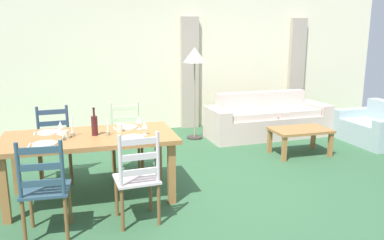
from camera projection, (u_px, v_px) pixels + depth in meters
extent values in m
cube|color=#2F5737|center=(216.00, 189.00, 4.70)|extent=(9.60, 9.60, 0.02)
cube|color=#F1E6C2|center=(161.00, 61.00, 7.50)|extent=(9.60, 0.16, 2.70)
cube|color=#AE9E8E|center=(190.00, 74.00, 7.58)|extent=(0.35, 0.08, 2.20)
cube|color=#AE9E8E|center=(296.00, 71.00, 8.23)|extent=(0.35, 0.08, 2.20)
cube|color=#9C6838|center=(90.00, 138.00, 4.27)|extent=(1.90, 0.96, 0.05)
cube|color=#9C6838|center=(4.00, 190.00, 3.76)|extent=(0.08, 0.08, 0.70)
cube|color=#9C6838|center=(172.00, 173.00, 4.22)|extent=(0.08, 0.08, 0.70)
cube|color=#9C6838|center=(16.00, 166.00, 4.47)|extent=(0.08, 0.08, 0.70)
cube|color=#9C6838|center=(158.00, 153.00, 4.93)|extent=(0.08, 0.08, 0.70)
cube|color=#2C4757|center=(46.00, 190.00, 3.53)|extent=(0.45, 0.43, 0.03)
cylinder|color=brown|center=(31.00, 207.00, 3.70)|extent=(0.04, 0.04, 0.43)
cylinder|color=brown|center=(70.00, 203.00, 3.78)|extent=(0.04, 0.04, 0.43)
cylinder|color=brown|center=(24.00, 223.00, 3.38)|extent=(0.04, 0.04, 0.43)
cylinder|color=brown|center=(66.00, 219.00, 3.45)|extent=(0.04, 0.04, 0.43)
cylinder|color=#2C4757|center=(18.00, 171.00, 3.27)|extent=(0.04, 0.04, 0.50)
cylinder|color=#2C4757|center=(62.00, 168.00, 3.35)|extent=(0.04, 0.04, 0.50)
cube|color=#2C4757|center=(42.00, 183.00, 3.34)|extent=(0.38, 0.05, 0.06)
cube|color=#2C4757|center=(40.00, 167.00, 3.31)|extent=(0.38, 0.05, 0.06)
cube|color=#2C4757|center=(39.00, 150.00, 3.27)|extent=(0.38, 0.05, 0.06)
cube|color=silver|center=(136.00, 179.00, 3.79)|extent=(0.45, 0.43, 0.03)
cylinder|color=brown|center=(117.00, 196.00, 3.94)|extent=(0.04, 0.04, 0.43)
cylinder|color=brown|center=(150.00, 192.00, 4.06)|extent=(0.04, 0.04, 0.43)
cylinder|color=brown|center=(122.00, 210.00, 3.63)|extent=(0.04, 0.04, 0.43)
cylinder|color=brown|center=(159.00, 205.00, 3.75)|extent=(0.04, 0.04, 0.43)
cylinder|color=silver|center=(120.00, 161.00, 3.52)|extent=(0.04, 0.04, 0.50)
cylinder|color=silver|center=(158.00, 157.00, 3.64)|extent=(0.04, 0.04, 0.50)
cube|color=silver|center=(140.00, 172.00, 3.61)|extent=(0.38, 0.05, 0.06)
cube|color=silver|center=(139.00, 157.00, 3.58)|extent=(0.38, 0.05, 0.06)
cube|color=silver|center=(139.00, 142.00, 3.54)|extent=(0.38, 0.05, 0.06)
cube|color=#2F445C|center=(55.00, 148.00, 4.84)|extent=(0.44, 0.42, 0.03)
cylinder|color=brown|center=(71.00, 168.00, 4.80)|extent=(0.04, 0.04, 0.43)
cylinder|color=brown|center=(41.00, 171.00, 4.68)|extent=(0.04, 0.04, 0.43)
cylinder|color=brown|center=(70.00, 160.00, 5.11)|extent=(0.04, 0.04, 0.43)
cylinder|color=brown|center=(41.00, 162.00, 4.99)|extent=(0.04, 0.04, 0.43)
cylinder|color=#2F445C|center=(68.00, 124.00, 5.00)|extent=(0.04, 0.04, 0.50)
cylinder|color=#2F445C|center=(38.00, 126.00, 4.88)|extent=(0.04, 0.04, 0.50)
cube|color=#2F445C|center=(54.00, 135.00, 4.97)|extent=(0.38, 0.05, 0.06)
cube|color=#2F445C|center=(53.00, 123.00, 4.94)|extent=(0.38, 0.05, 0.06)
cube|color=#2F445C|center=(52.00, 112.00, 4.90)|extent=(0.38, 0.05, 0.06)
cube|color=beige|center=(127.00, 142.00, 5.10)|extent=(0.43, 0.41, 0.03)
cylinder|color=brown|center=(142.00, 161.00, 5.03)|extent=(0.04, 0.04, 0.43)
cylinder|color=brown|center=(115.00, 164.00, 4.94)|extent=(0.04, 0.04, 0.43)
cylinder|color=brown|center=(139.00, 154.00, 5.35)|extent=(0.04, 0.04, 0.43)
cylinder|color=brown|center=(113.00, 156.00, 5.26)|extent=(0.04, 0.04, 0.43)
cylinder|color=beige|center=(138.00, 120.00, 5.24)|extent=(0.04, 0.04, 0.50)
cylinder|color=beige|center=(111.00, 121.00, 5.15)|extent=(0.04, 0.04, 0.50)
cube|color=beige|center=(125.00, 130.00, 5.23)|extent=(0.38, 0.03, 0.06)
cube|color=beige|center=(125.00, 119.00, 5.19)|extent=(0.38, 0.03, 0.06)
cube|color=beige|center=(124.00, 108.00, 5.16)|extent=(0.38, 0.03, 0.06)
cylinder|color=white|center=(45.00, 144.00, 3.90)|extent=(0.24, 0.24, 0.02)
cube|color=silver|center=(29.00, 146.00, 3.86)|extent=(0.03, 0.17, 0.01)
cylinder|color=white|center=(133.00, 137.00, 4.15)|extent=(0.24, 0.24, 0.02)
cube|color=silver|center=(119.00, 139.00, 4.11)|extent=(0.03, 0.17, 0.01)
cylinder|color=white|center=(48.00, 132.00, 4.37)|extent=(0.24, 0.24, 0.02)
cube|color=silver|center=(34.00, 134.00, 4.33)|extent=(0.03, 0.17, 0.01)
cylinder|color=white|center=(127.00, 127.00, 4.62)|extent=(0.24, 0.24, 0.02)
cube|color=silver|center=(115.00, 128.00, 4.58)|extent=(0.03, 0.17, 0.01)
cylinder|color=#471919|center=(95.00, 126.00, 4.25)|extent=(0.07, 0.07, 0.22)
cylinder|color=#471919|center=(94.00, 113.00, 4.21)|extent=(0.02, 0.02, 0.08)
cylinder|color=black|center=(94.00, 108.00, 4.20)|extent=(0.03, 0.03, 0.02)
cylinder|color=white|center=(60.00, 141.00, 4.04)|extent=(0.06, 0.06, 0.01)
cylinder|color=white|center=(60.00, 137.00, 4.03)|extent=(0.01, 0.01, 0.07)
cone|color=white|center=(59.00, 130.00, 4.02)|extent=(0.06, 0.06, 0.08)
cylinder|color=white|center=(145.00, 134.00, 4.30)|extent=(0.06, 0.06, 0.01)
cylinder|color=white|center=(145.00, 131.00, 4.29)|extent=(0.01, 0.01, 0.07)
cone|color=white|center=(145.00, 125.00, 4.27)|extent=(0.06, 0.06, 0.08)
cylinder|color=white|center=(61.00, 135.00, 4.29)|extent=(0.06, 0.06, 0.01)
cylinder|color=white|center=(61.00, 131.00, 4.28)|extent=(0.01, 0.01, 0.07)
cone|color=white|center=(60.00, 125.00, 4.26)|extent=(0.06, 0.06, 0.08)
cylinder|color=white|center=(139.00, 129.00, 4.55)|extent=(0.06, 0.06, 0.01)
cylinder|color=white|center=(139.00, 126.00, 4.54)|extent=(0.01, 0.01, 0.07)
cone|color=white|center=(139.00, 120.00, 4.52)|extent=(0.06, 0.06, 0.08)
cylinder|color=beige|center=(120.00, 128.00, 4.42)|extent=(0.07, 0.07, 0.09)
cylinder|color=beige|center=(66.00, 135.00, 4.12)|extent=(0.07, 0.07, 0.09)
cylinder|color=#998C66|center=(73.00, 135.00, 4.23)|extent=(0.05, 0.05, 0.04)
cylinder|color=white|center=(72.00, 124.00, 4.20)|extent=(0.02, 0.02, 0.19)
cylinder|color=#998C66|center=(108.00, 133.00, 4.27)|extent=(0.05, 0.05, 0.04)
cylinder|color=white|center=(107.00, 125.00, 4.25)|extent=(0.02, 0.02, 0.14)
cube|color=beige|center=(268.00, 126.00, 7.08)|extent=(1.83, 0.87, 0.40)
cube|color=beige|center=(260.00, 112.00, 7.31)|extent=(1.81, 0.27, 0.80)
cube|color=beige|center=(315.00, 117.00, 7.38)|extent=(0.27, 0.81, 0.58)
cube|color=beige|center=(217.00, 125.00, 6.74)|extent=(0.27, 0.81, 0.58)
cube|color=beige|center=(291.00, 111.00, 7.12)|extent=(0.89, 0.67, 0.12)
cube|color=beige|center=(248.00, 114.00, 6.84)|extent=(0.89, 0.67, 0.12)
cube|color=#9C6838|center=(300.00, 130.00, 5.95)|extent=(0.90, 0.56, 0.04)
cube|color=#9C6838|center=(284.00, 149.00, 5.67)|extent=(0.06, 0.06, 0.38)
cube|color=#9C6838|center=(330.00, 145.00, 5.89)|extent=(0.06, 0.06, 0.38)
cube|color=#9C6838|center=(270.00, 141.00, 6.10)|extent=(0.06, 0.06, 0.38)
cube|color=#9C6838|center=(313.00, 137.00, 6.32)|extent=(0.06, 0.06, 0.38)
cube|color=#9BAEB0|center=(372.00, 132.00, 6.66)|extent=(0.82, 0.82, 0.38)
cube|color=#9BAEB0|center=(353.00, 122.00, 7.10)|extent=(0.80, 0.20, 0.52)
cylinder|color=#332D28|center=(195.00, 137.00, 6.99)|extent=(0.28, 0.28, 0.03)
cylinder|color=gray|center=(195.00, 100.00, 6.84)|extent=(0.03, 0.03, 1.35)
cone|color=beige|center=(195.00, 55.00, 6.66)|extent=(0.40, 0.40, 0.26)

